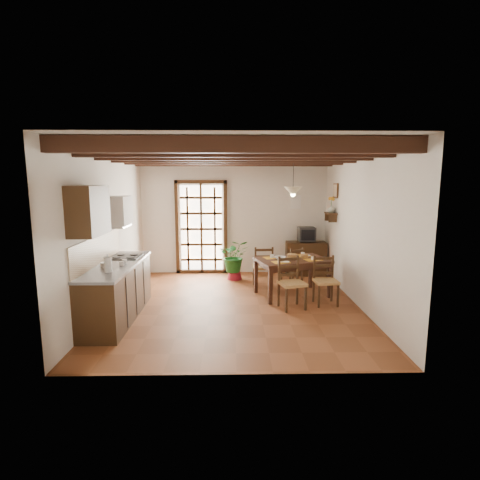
{
  "coord_description": "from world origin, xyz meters",
  "views": [
    {
      "loc": [
        -0.04,
        -6.62,
        2.27
      ],
      "look_at": [
        0.1,
        0.4,
        1.15
      ],
      "focal_mm": 28.0,
      "sensor_mm": 36.0,
      "label": 1
    }
  ],
  "objects_px": {
    "pendant_lamp": "(293,190)",
    "dining_table": "(292,264)",
    "kitchen_counter": "(117,290)",
    "chair_far_right": "(292,273)",
    "crt_tv": "(306,234)",
    "potted_plant": "(234,255)",
    "chair_near_right": "(325,290)",
    "sideboard": "(306,258)",
    "chair_far_left": "(263,274)",
    "chair_near_left": "(292,292)"
  },
  "relations": [
    {
      "from": "pendant_lamp",
      "to": "chair_near_right",
      "type": "bearing_deg",
      "value": -51.47
    },
    {
      "from": "crt_tv",
      "to": "potted_plant",
      "type": "height_order",
      "value": "potted_plant"
    },
    {
      "from": "chair_near_left",
      "to": "chair_near_right",
      "type": "distance_m",
      "value": 0.68
    },
    {
      "from": "kitchen_counter",
      "to": "chair_far_right",
      "type": "bearing_deg",
      "value": 31.16
    },
    {
      "from": "chair_far_left",
      "to": "potted_plant",
      "type": "relative_size",
      "value": 0.46
    },
    {
      "from": "crt_tv",
      "to": "potted_plant",
      "type": "xyz_separation_m",
      "value": [
        -1.73,
        -0.41,
        -0.43
      ]
    },
    {
      "from": "potted_plant",
      "to": "kitchen_counter",
      "type": "bearing_deg",
      "value": -129.08
    },
    {
      "from": "sideboard",
      "to": "potted_plant",
      "type": "distance_m",
      "value": 1.79
    },
    {
      "from": "chair_far_right",
      "to": "crt_tv",
      "type": "height_order",
      "value": "crt_tv"
    },
    {
      "from": "chair_near_right",
      "to": "sideboard",
      "type": "xyz_separation_m",
      "value": [
        0.06,
        2.22,
        0.12
      ]
    },
    {
      "from": "sideboard",
      "to": "potted_plant",
      "type": "xyz_separation_m",
      "value": [
        -1.73,
        -0.42,
        0.17
      ]
    },
    {
      "from": "dining_table",
      "to": "chair_near_left",
      "type": "height_order",
      "value": "chair_near_left"
    },
    {
      "from": "potted_plant",
      "to": "pendant_lamp",
      "type": "bearing_deg",
      "value": -44.93
    },
    {
      "from": "chair_far_right",
      "to": "crt_tv",
      "type": "distance_m",
      "value": 1.23
    },
    {
      "from": "kitchen_counter",
      "to": "chair_near_right",
      "type": "bearing_deg",
      "value": 9.55
    },
    {
      "from": "crt_tv",
      "to": "chair_far_left",
      "type": "bearing_deg",
      "value": -137.14
    },
    {
      "from": "sideboard",
      "to": "crt_tv",
      "type": "distance_m",
      "value": 0.59
    },
    {
      "from": "chair_near_left",
      "to": "chair_far_right",
      "type": "relative_size",
      "value": 1.11
    },
    {
      "from": "crt_tv",
      "to": "potted_plant",
      "type": "relative_size",
      "value": 0.2
    },
    {
      "from": "dining_table",
      "to": "sideboard",
      "type": "height_order",
      "value": "sideboard"
    },
    {
      "from": "chair_far_left",
      "to": "sideboard",
      "type": "xyz_separation_m",
      "value": [
        1.13,
        1.08,
        0.12
      ]
    },
    {
      "from": "chair_near_left",
      "to": "chair_far_left",
      "type": "bearing_deg",
      "value": 90.96
    },
    {
      "from": "dining_table",
      "to": "pendant_lamp",
      "type": "xyz_separation_m",
      "value": [
        0.0,
        0.1,
        1.43
      ]
    },
    {
      "from": "chair_near_left",
      "to": "chair_far_left",
      "type": "xyz_separation_m",
      "value": [
        -0.41,
        1.33,
        -0.01
      ]
    },
    {
      "from": "chair_near_left",
      "to": "chair_far_left",
      "type": "distance_m",
      "value": 1.39
    },
    {
      "from": "dining_table",
      "to": "potted_plant",
      "type": "distance_m",
      "value": 1.68
    },
    {
      "from": "pendant_lamp",
      "to": "potted_plant",
      "type": "bearing_deg",
      "value": 135.07
    },
    {
      "from": "kitchen_counter",
      "to": "chair_near_right",
      "type": "height_order",
      "value": "kitchen_counter"
    },
    {
      "from": "chair_far_right",
      "to": "potted_plant",
      "type": "xyz_separation_m",
      "value": [
        -1.26,
        0.46,
        0.31
      ]
    },
    {
      "from": "chair_far_right",
      "to": "crt_tv",
      "type": "relative_size",
      "value": 2.12
    },
    {
      "from": "chair_far_left",
      "to": "potted_plant",
      "type": "height_order",
      "value": "potted_plant"
    },
    {
      "from": "chair_far_right",
      "to": "potted_plant",
      "type": "relative_size",
      "value": 0.43
    },
    {
      "from": "pendant_lamp",
      "to": "dining_table",
      "type": "bearing_deg",
      "value": -90.0
    },
    {
      "from": "chair_far_right",
      "to": "sideboard",
      "type": "xyz_separation_m",
      "value": [
        0.47,
        0.88,
        0.14
      ]
    },
    {
      "from": "chair_near_left",
      "to": "crt_tv",
      "type": "bearing_deg",
      "value": 57.29
    },
    {
      "from": "chair_near_right",
      "to": "dining_table",
      "type": "bearing_deg",
      "value": 128.6
    },
    {
      "from": "chair_near_left",
      "to": "potted_plant",
      "type": "bearing_deg",
      "value": 100.78
    },
    {
      "from": "chair_near_right",
      "to": "crt_tv",
      "type": "bearing_deg",
      "value": 83.82
    },
    {
      "from": "chair_near_left",
      "to": "chair_far_right",
      "type": "height_order",
      "value": "chair_near_left"
    },
    {
      "from": "chair_far_right",
      "to": "crt_tv",
      "type": "bearing_deg",
      "value": -149.19
    },
    {
      "from": "crt_tv",
      "to": "chair_near_right",
      "type": "bearing_deg",
      "value": -92.4
    },
    {
      "from": "chair_near_right",
      "to": "pendant_lamp",
      "type": "distance_m",
      "value": 1.99
    },
    {
      "from": "dining_table",
      "to": "pendant_lamp",
      "type": "distance_m",
      "value": 1.44
    },
    {
      "from": "chair_far_left",
      "to": "chair_far_right",
      "type": "distance_m",
      "value": 0.69
    },
    {
      "from": "kitchen_counter",
      "to": "chair_near_right",
      "type": "xyz_separation_m",
      "value": [
        3.62,
        0.61,
        -0.19
      ]
    },
    {
      "from": "chair_near_left",
      "to": "crt_tv",
      "type": "relative_size",
      "value": 2.35
    },
    {
      "from": "chair_near_right",
      "to": "sideboard",
      "type": "height_order",
      "value": "chair_near_right"
    },
    {
      "from": "chair_near_right",
      "to": "chair_far_right",
      "type": "distance_m",
      "value": 1.4
    },
    {
      "from": "chair_far_right",
      "to": "sideboard",
      "type": "bearing_deg",
      "value": -149.03
    },
    {
      "from": "chair_near_left",
      "to": "pendant_lamp",
      "type": "xyz_separation_m",
      "value": [
        0.12,
        0.87,
        1.79
      ]
    }
  ]
}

